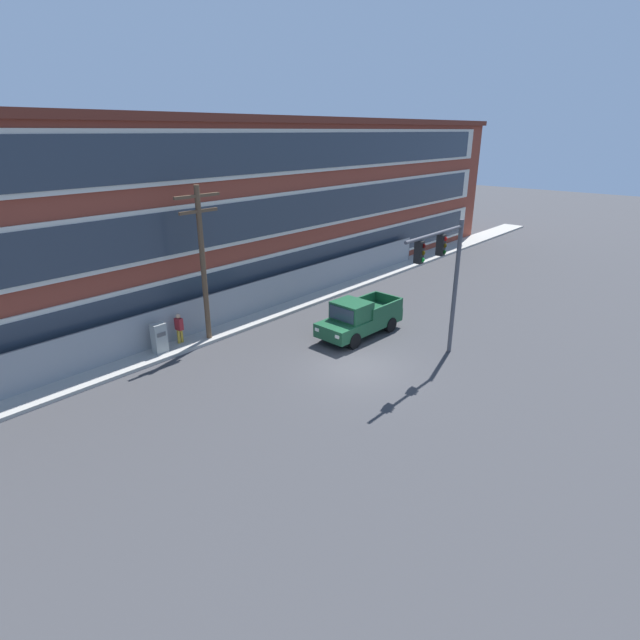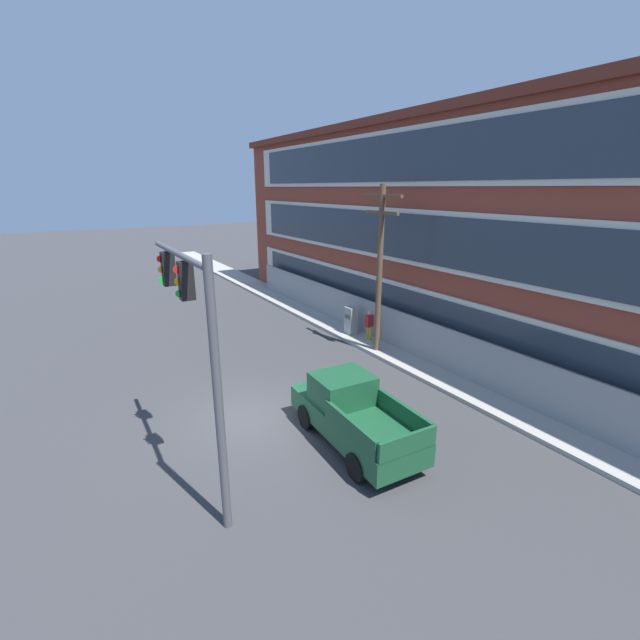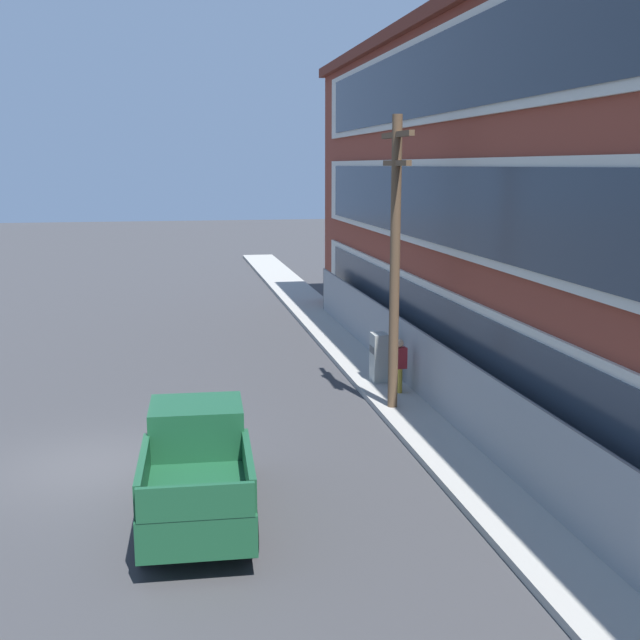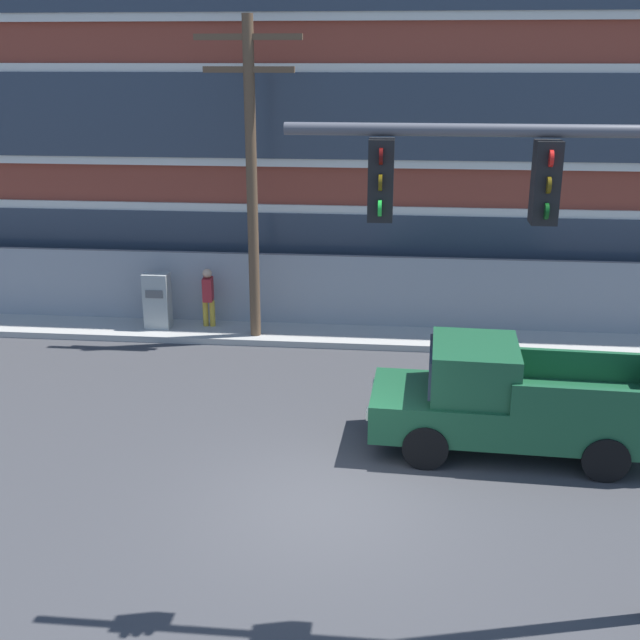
{
  "view_description": "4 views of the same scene",
  "coord_description": "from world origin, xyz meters",
  "px_view_note": "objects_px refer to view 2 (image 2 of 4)",
  "views": [
    {
      "loc": [
        -16.49,
        -12.09,
        10.08
      ],
      "look_at": [
        -0.0,
        2.25,
        1.75
      ],
      "focal_mm": 28.0,
      "sensor_mm": 36.0,
      "label": 1
    },
    {
      "loc": [
        12.48,
        -4.66,
        7.6
      ],
      "look_at": [
        0.51,
        2.62,
        3.24
      ],
      "focal_mm": 24.0,
      "sensor_mm": 36.0,
      "label": 2
    },
    {
      "loc": [
        17.36,
        1.82,
        6.49
      ],
      "look_at": [
        3.12,
        4.55,
        3.69
      ],
      "focal_mm": 45.0,
      "sensor_mm": 36.0,
      "label": 3
    },
    {
      "loc": [
        1.03,
        -11.2,
        6.85
      ],
      "look_at": [
        -0.44,
        3.39,
        2.0
      ],
      "focal_mm": 45.0,
      "sensor_mm": 36.0,
      "label": 4
    }
  ],
  "objects_px": {
    "utility_pole_near_corner": "(380,263)",
    "electrical_cabinet": "(351,322)",
    "pickup_truck_dark_green": "(352,414)",
    "pedestrian_near_cabinet": "(369,324)",
    "traffic_signal_mast": "(196,330)"
  },
  "relations": [
    {
      "from": "utility_pole_near_corner",
      "to": "electrical_cabinet",
      "type": "relative_size",
      "value": 4.86
    },
    {
      "from": "pickup_truck_dark_green",
      "to": "pedestrian_near_cabinet",
      "type": "distance_m",
      "value": 9.05
    },
    {
      "from": "pickup_truck_dark_green",
      "to": "traffic_signal_mast",
      "type": "bearing_deg",
      "value": -89.15
    },
    {
      "from": "pedestrian_near_cabinet",
      "to": "pickup_truck_dark_green",
      "type": "bearing_deg",
      "value": -40.91
    },
    {
      "from": "pickup_truck_dark_green",
      "to": "utility_pole_near_corner",
      "type": "bearing_deg",
      "value": 135.81
    },
    {
      "from": "pickup_truck_dark_green",
      "to": "pedestrian_near_cabinet",
      "type": "xyz_separation_m",
      "value": [
        -6.84,
        5.92,
        0.03
      ]
    },
    {
      "from": "pickup_truck_dark_green",
      "to": "pedestrian_near_cabinet",
      "type": "relative_size",
      "value": 3.04
    },
    {
      "from": "utility_pole_near_corner",
      "to": "pedestrian_near_cabinet",
      "type": "height_order",
      "value": "utility_pole_near_corner"
    },
    {
      "from": "utility_pole_near_corner",
      "to": "pickup_truck_dark_green",
      "type": "bearing_deg",
      "value": -44.19
    },
    {
      "from": "traffic_signal_mast",
      "to": "electrical_cabinet",
      "type": "bearing_deg",
      "value": 128.72
    },
    {
      "from": "pickup_truck_dark_green",
      "to": "utility_pole_near_corner",
      "type": "distance_m",
      "value": 8.4
    },
    {
      "from": "traffic_signal_mast",
      "to": "utility_pole_near_corner",
      "type": "height_order",
      "value": "utility_pole_near_corner"
    },
    {
      "from": "utility_pole_near_corner",
      "to": "pedestrian_near_cabinet",
      "type": "bearing_deg",
      "value": 156.96
    },
    {
      "from": "pickup_truck_dark_green",
      "to": "pedestrian_near_cabinet",
      "type": "bearing_deg",
      "value": 139.09
    },
    {
      "from": "traffic_signal_mast",
      "to": "electrical_cabinet",
      "type": "relative_size",
      "value": 4.0
    }
  ]
}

